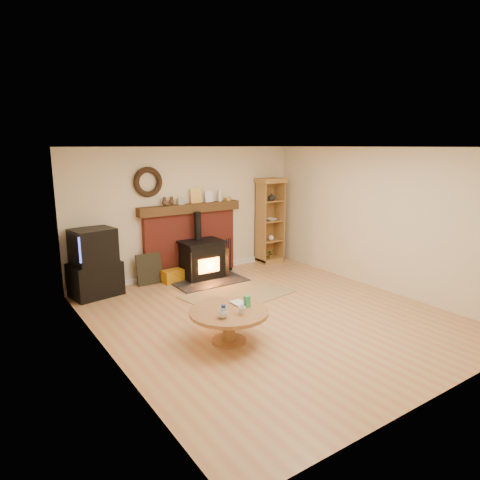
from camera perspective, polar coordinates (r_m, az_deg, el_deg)
ground at (r=6.86m, az=4.06°, el=-10.02°), size 5.50×5.50×0.00m
room_shell at (r=6.47m, az=3.65°, el=4.41°), size 5.02×5.52×2.61m
chimney_breast at (r=8.78m, az=-6.62°, el=0.45°), size 2.20×0.22×1.78m
wood_stove at (r=8.57m, az=-5.01°, el=-2.72°), size 1.40×1.00×1.33m
area_rug at (r=7.76m, az=-0.29°, el=-7.20°), size 1.99×1.52×0.01m
tv_unit at (r=7.95m, az=-18.82°, el=-3.06°), size 0.91×0.71×1.22m
curio_cabinet at (r=9.69m, az=3.92°, el=2.59°), size 0.61×0.44×1.92m
firelog_box at (r=8.49m, az=-8.96°, el=-4.78°), size 0.42×0.29×0.25m
leaning_painting at (r=8.41m, az=-12.00°, el=-3.80°), size 0.50×0.13×0.60m
fire_tools at (r=9.20m, az=-1.53°, el=-3.21°), size 0.16×0.16×0.70m
coffee_table at (r=5.86m, az=-1.45°, el=-10.13°), size 1.08×1.08×0.62m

